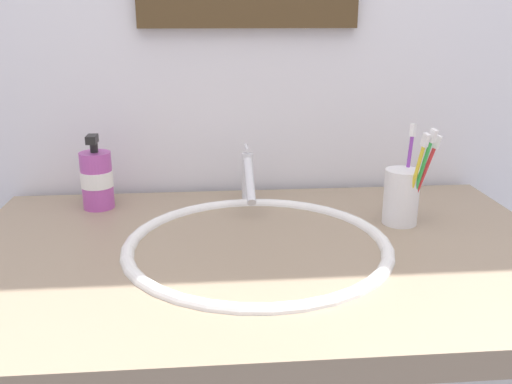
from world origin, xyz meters
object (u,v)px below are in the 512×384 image
object	(u,v)px
toothbrush_green	(421,172)
faucet	(248,177)
toothbrush_yellow	(416,174)
soap_dispenser	(97,179)
toothbrush_red	(424,174)
toothbrush_cup	(401,197)
toothbrush_purple	(408,165)

from	to	relation	value
toothbrush_green	faucet	bearing A→B (deg)	151.56
faucet	toothbrush_yellow	bearing A→B (deg)	-29.64
soap_dispenser	faucet	bearing A→B (deg)	-1.70
toothbrush_red	soap_dispenser	distance (m)	0.65
faucet	toothbrush_green	xyz separation A→B (m)	(0.31, -0.17, 0.05)
toothbrush_cup	faucet	bearing A→B (deg)	154.88
soap_dispenser	toothbrush_purple	bearing A→B (deg)	-11.33
toothbrush_green	toothbrush_yellow	distance (m)	0.01
toothbrush_cup	toothbrush_purple	distance (m)	0.06
toothbrush_purple	toothbrush_yellow	xyz separation A→B (m)	(-0.00, -0.05, -0.00)
toothbrush_green	soap_dispenser	distance (m)	0.65
toothbrush_red	soap_dispenser	xyz separation A→B (m)	(-0.63, 0.17, -0.04)
toothbrush_green	soap_dispenser	xyz separation A→B (m)	(-0.62, 0.18, -0.05)
faucet	soap_dispenser	size ratio (longest dim) A/B	1.02
toothbrush_purple	faucet	bearing A→B (deg)	159.28
toothbrush_cup	toothbrush_purple	xyz separation A→B (m)	(0.02, 0.02, 0.06)
toothbrush_purple	toothbrush_yellow	size ratio (longest dim) A/B	1.01
toothbrush_yellow	toothbrush_purple	bearing A→B (deg)	84.82
faucet	toothbrush_yellow	distance (m)	0.34
toothbrush_yellow	toothbrush_green	bearing A→B (deg)	12.54
toothbrush_cup	toothbrush_yellow	world-z (taller)	toothbrush_yellow
toothbrush_purple	toothbrush_yellow	distance (m)	0.05
toothbrush_yellow	soap_dispenser	xyz separation A→B (m)	(-0.61, 0.18, -0.05)
faucet	toothbrush_red	xyz separation A→B (m)	(0.31, -0.16, 0.04)
toothbrush_cup	toothbrush_yellow	distance (m)	0.07
toothbrush_green	soap_dispenser	world-z (taller)	toothbrush_green
toothbrush_yellow	toothbrush_cup	bearing A→B (deg)	107.80
faucet	soap_dispenser	distance (m)	0.31
toothbrush_red	soap_dispenser	world-z (taller)	toothbrush_red
faucet	toothbrush_yellow	world-z (taller)	toothbrush_yellow
faucet	toothbrush_cup	world-z (taller)	faucet
toothbrush_yellow	soap_dispenser	bearing A→B (deg)	163.75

